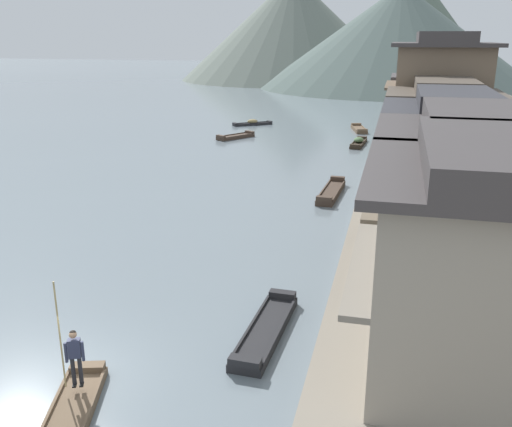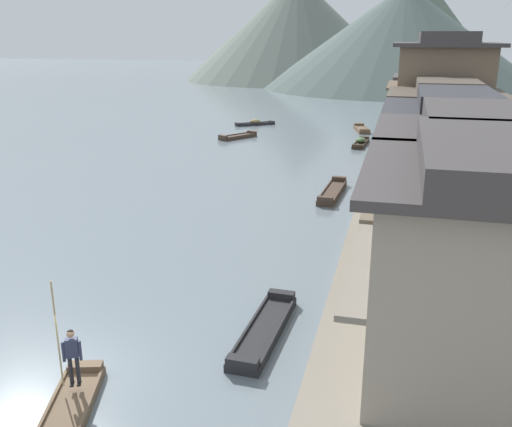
% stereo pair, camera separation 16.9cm
% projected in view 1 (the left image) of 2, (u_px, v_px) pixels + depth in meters
% --- Properties ---
extents(ground_plane, '(400.00, 400.00, 0.00)m').
position_uv_depth(ground_plane, '(70.00, 379.00, 15.69)').
color(ground_plane, slate).
extents(riverbank_right, '(18.00, 110.00, 0.71)m').
position_uv_depth(riverbank_right, '(498.00, 166.00, 39.70)').
color(riverbank_right, gray).
rests_on(riverbank_right, ground).
extents(boatman_person, '(0.51, 0.39, 3.04)m').
position_uv_depth(boatman_person, '(74.00, 351.00, 14.46)').
color(boatman_person, black).
rests_on(boatman_person, boat_foreground_poled).
extents(boat_moored_nearest, '(4.00, 3.25, 0.62)m').
position_uv_depth(boat_moored_nearest, '(252.00, 123.00, 60.15)').
color(boat_moored_nearest, '#232326').
rests_on(boat_moored_nearest, ground).
extents(boat_moored_second, '(1.22, 4.89, 0.49)m').
position_uv_depth(boat_moored_second, '(266.00, 330.00, 17.96)').
color(boat_moored_second, '#232326').
rests_on(boat_moored_second, ground).
extents(boat_moored_third, '(2.01, 4.24, 0.49)m').
position_uv_depth(boat_moored_third, '(359.00, 129.00, 56.54)').
color(boat_moored_third, brown).
rests_on(boat_moored_third, ground).
extents(boat_moored_far, '(1.23, 5.28, 0.57)m').
position_uv_depth(boat_moored_far, '(331.00, 192.00, 33.73)').
color(boat_moored_far, '#423328').
rests_on(boat_moored_far, ground).
extents(boat_midriver_drifting, '(1.27, 4.53, 0.68)m').
position_uv_depth(boat_midriver_drifting, '(359.00, 142.00, 49.22)').
color(boat_midriver_drifting, '#33281E').
rests_on(boat_midriver_drifting, ground).
extents(boat_midriver_upstream, '(3.04, 3.88, 0.48)m').
position_uv_depth(boat_midriver_upstream, '(236.00, 136.00, 52.44)').
color(boat_midriver_upstream, '#423328').
rests_on(boat_midriver_upstream, ground).
extents(house_waterfront_nearest, '(5.64, 7.33, 6.14)m').
position_uv_depth(house_waterfront_nearest, '(467.00, 259.00, 14.35)').
color(house_waterfront_nearest, gray).
rests_on(house_waterfront_nearest, riverbank_right).
extents(house_waterfront_second, '(7.11, 6.38, 6.14)m').
position_uv_depth(house_waterfront_second, '(470.00, 196.00, 20.06)').
color(house_waterfront_second, '#7F705B').
rests_on(house_waterfront_second, riverbank_right).
extents(house_waterfront_tall, '(6.66, 6.36, 6.14)m').
position_uv_depth(house_waterfront_tall, '(449.00, 159.00, 26.02)').
color(house_waterfront_tall, '#7F705B').
rests_on(house_waterfront_tall, riverbank_right).
extents(house_waterfront_narrow, '(6.69, 6.28, 6.14)m').
position_uv_depth(house_waterfront_narrow, '(440.00, 134.00, 32.47)').
color(house_waterfront_narrow, gray).
rests_on(house_waterfront_narrow, riverbank_right).
extents(house_waterfront_far, '(7.03, 7.51, 8.74)m').
position_uv_depth(house_waterfront_far, '(439.00, 99.00, 38.40)').
color(house_waterfront_far, '#75604C').
rests_on(house_waterfront_far, riverbank_right).
extents(house_waterfront_end, '(6.32, 5.64, 6.14)m').
position_uv_depth(house_waterfront_end, '(428.00, 106.00, 45.34)').
color(house_waterfront_end, brown).
rests_on(house_waterfront_end, riverbank_right).
extents(hill_far_west, '(50.65, 50.65, 17.96)m').
position_uv_depth(hill_far_west, '(399.00, 37.00, 101.37)').
color(hill_far_west, '#4C5B56').
rests_on(hill_far_west, ground).
extents(hill_far_centre, '(48.39, 48.39, 21.57)m').
position_uv_depth(hill_far_centre, '(293.00, 28.00, 120.62)').
color(hill_far_centre, slate).
rests_on(hill_far_centre, ground).
extents(hill_far_east, '(36.61, 36.61, 22.34)m').
position_uv_depth(hill_far_east, '(416.00, 26.00, 125.72)').
color(hill_far_east, '#5B6B5B').
rests_on(hill_far_east, ground).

